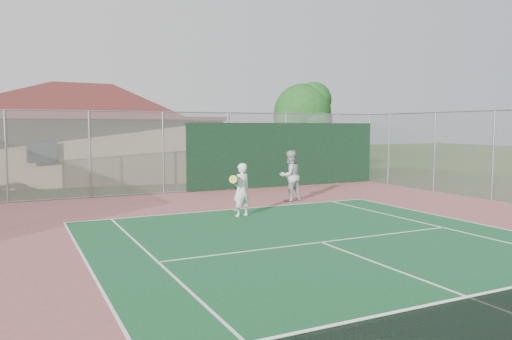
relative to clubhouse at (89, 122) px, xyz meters
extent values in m
cylinder|color=gray|center=(-4.12, -8.11, -1.36)|extent=(0.08, 0.08, 3.50)
cylinder|color=gray|center=(-1.12, -8.11, -1.36)|extent=(0.08, 0.08, 3.50)
cylinder|color=gray|center=(1.88, -8.11, -1.36)|extent=(0.08, 0.08, 3.50)
cylinder|color=gray|center=(4.88, -8.11, -1.36)|extent=(0.08, 0.08, 3.50)
cylinder|color=gray|center=(7.88, -8.11, -1.36)|extent=(0.08, 0.08, 3.50)
cylinder|color=gray|center=(10.88, -8.11, -1.36)|extent=(0.08, 0.08, 3.50)
cylinder|color=gray|center=(12.88, -8.11, -1.36)|extent=(0.08, 0.08, 3.50)
cylinder|color=gray|center=(2.88, -8.11, 0.39)|extent=(20.00, 0.05, 0.05)
cylinder|color=gray|center=(2.88, -8.11, -3.06)|extent=(20.00, 0.05, 0.05)
cube|color=#999EA0|center=(2.88, -8.11, -1.36)|extent=(20.00, 0.02, 3.50)
cube|color=black|center=(7.88, -8.16, -1.56)|extent=(10.00, 0.04, 3.00)
cylinder|color=gray|center=(12.88, -9.61, -1.36)|extent=(0.08, 0.08, 3.50)
cylinder|color=gray|center=(12.88, -12.61, -1.36)|extent=(0.08, 0.08, 3.50)
cylinder|color=gray|center=(12.88, -15.61, -1.36)|extent=(0.08, 0.08, 3.50)
cube|color=#999EA0|center=(12.88, -12.61, -1.36)|extent=(0.02, 9.00, 3.50)
cube|color=tan|center=(0.00, 0.00, -1.50)|extent=(13.73, 9.92, 3.22)
cube|color=maroon|center=(0.00, 0.00, 0.17)|extent=(14.32, 10.51, 0.19)
pyramid|color=maroon|center=(0.00, 0.00, 2.05)|extent=(15.10, 10.91, 1.93)
cube|color=black|center=(2.15, -4.32, -1.98)|extent=(0.97, 0.06, 2.25)
cylinder|color=#3D2416|center=(11.14, -4.28, -1.67)|extent=(0.37, 0.37, 2.87)
sphere|color=#184D18|center=(11.14, -4.28, 0.58)|extent=(3.28, 3.28, 3.28)
sphere|color=#184D18|center=(12.06, -3.98, 0.17)|extent=(2.25, 2.25, 2.25)
sphere|color=#184D18|center=(10.32, -4.69, 0.07)|extent=(2.05, 2.05, 2.05)
sphere|color=#184D18|center=(11.35, -5.21, -0.03)|extent=(1.84, 1.84, 1.84)
sphere|color=#184D18|center=(10.83, -3.46, 0.38)|extent=(2.05, 2.05, 2.05)
sphere|color=#184D18|center=(11.76, -4.49, 1.30)|extent=(2.05, 2.05, 2.05)
imported|color=white|center=(2.60, -14.54, -2.26)|extent=(0.70, 0.54, 1.70)
imported|color=#B6B8BB|center=(5.67, -12.35, -2.13)|extent=(1.05, 0.87, 1.94)
camera|label=1|loc=(-3.93, -28.90, -0.22)|focal=35.00mm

